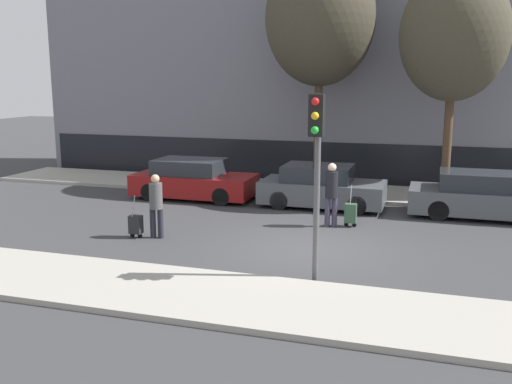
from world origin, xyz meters
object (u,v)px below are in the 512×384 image
object	(u,v)px
parked_car_2	(488,197)
trolley_right	(351,213)
trolley_left	(136,225)
parked_bicycle	(504,189)
parked_car_1	(321,187)
bare_tree_down_street	(320,18)
parked_car_0	(193,180)
traffic_light	(317,151)
pedestrian_left	(156,202)
pedestrian_right	(331,191)
bare_tree_near_crossing	(454,35)

from	to	relation	value
parked_car_2	trolley_right	world-z (taller)	parked_car_2
trolley_left	parked_bicycle	size ratio (longest dim) A/B	0.64
parked_car_1	bare_tree_down_street	size ratio (longest dim) A/B	0.47
parked_car_0	traffic_light	distance (m)	9.26
parked_car_2	traffic_light	size ratio (longest dim) A/B	1.21
parked_bicycle	parked_car_2	bearing A→B (deg)	-106.43
trolley_right	bare_tree_down_street	size ratio (longest dim) A/B	0.14
trolley_left	traffic_light	distance (m)	5.96
pedestrian_left	parked_car_1	bearing A→B (deg)	39.98
trolley_left	trolley_right	world-z (taller)	trolley_right
parked_car_1	bare_tree_down_street	bearing A→B (deg)	104.42
parked_car_2	traffic_light	world-z (taller)	traffic_light
pedestrian_right	bare_tree_near_crossing	xyz separation A→B (m)	(3.04, 4.01, 4.37)
parked_bicycle	pedestrian_right	bearing A→B (deg)	-136.05
parked_car_2	trolley_left	distance (m)	10.22
bare_tree_down_street	trolley_left	bearing A→B (deg)	-112.96
parked_car_0	trolley_right	size ratio (longest dim) A/B	3.49
trolley_left	traffic_light	size ratio (longest dim) A/B	0.30
trolley_right	bare_tree_down_street	bearing A→B (deg)	111.81
parked_car_1	trolley_right	world-z (taller)	parked_car_1
parked_car_2	bare_tree_down_street	world-z (taller)	bare_tree_down_street
parked_car_0	parked_bicycle	size ratio (longest dim) A/B	2.36
trolley_right	parked_car_1	bearing A→B (deg)	119.35
parked_car_2	bare_tree_near_crossing	distance (m)	5.16
trolley_right	pedestrian_left	bearing A→B (deg)	-150.22
pedestrian_right	pedestrian_left	bearing A→B (deg)	13.85
parked_car_1	parked_car_2	distance (m)	5.00
pedestrian_right	bare_tree_down_street	bearing A→B (deg)	-91.60
parked_bicycle	bare_tree_near_crossing	distance (m)	5.32
pedestrian_right	traffic_light	world-z (taller)	traffic_light
parked_car_0	pedestrian_right	bearing A→B (deg)	-24.91
parked_car_2	pedestrian_left	size ratio (longest dim) A/B	2.75
traffic_light	bare_tree_near_crossing	distance (m)	9.38
parked_car_2	parked_bicycle	world-z (taller)	parked_car_2
pedestrian_left	trolley_right	world-z (taller)	pedestrian_left
parked_car_1	bare_tree_near_crossing	bearing A→B (deg)	22.73
bare_tree_down_street	parked_bicycle	bearing A→B (deg)	-1.96
parked_car_0	pedestrian_left	xyz separation A→B (m)	(1.10, -4.91, 0.31)
parked_car_0	pedestrian_left	distance (m)	5.04
bare_tree_down_street	parked_car_1	bearing A→B (deg)	-75.58
bare_tree_near_crossing	trolley_right	bearing A→B (deg)	-123.17
parked_car_1	parked_car_0	bearing A→B (deg)	-179.92
trolley_left	trolley_right	size ratio (longest dim) A/B	0.95
parked_car_2	parked_bicycle	distance (m)	2.49
parked_car_0	trolley_left	xyz separation A→B (m)	(0.57, -5.06, -0.29)
parked_car_1	trolley_left	distance (m)	6.39
parked_car_1	trolley_left	xyz separation A→B (m)	(-3.89, -5.06, -0.29)
parked_car_2	trolley_left	world-z (taller)	parked_car_2
pedestrian_left	bare_tree_near_crossing	xyz separation A→B (m)	(7.15, 6.50, 4.45)
trolley_right	parked_bicycle	xyz separation A→B (m)	(4.43, 4.61, 0.11)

